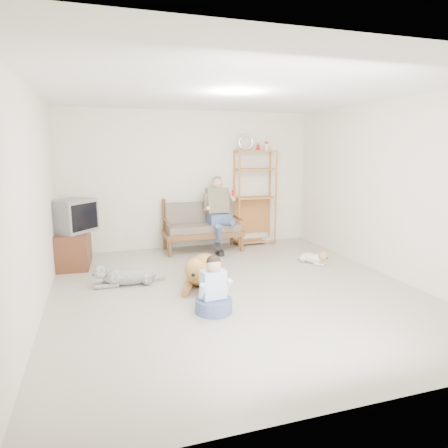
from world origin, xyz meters
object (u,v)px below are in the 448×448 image
object	(u,v)px
golden_retriever	(201,269)
loveseat	(202,226)
etagere	(255,196)
tv_stand	(74,249)

from	to	relation	value
golden_retriever	loveseat	bearing A→B (deg)	98.35
etagere	golden_retriever	world-z (taller)	etagere
loveseat	etagere	size ratio (longest dim) A/B	0.67
tv_stand	golden_retriever	world-z (taller)	tv_stand
golden_retriever	tv_stand	bearing A→B (deg)	164.78
tv_stand	etagere	bearing A→B (deg)	13.20
tv_stand	golden_retriever	xyz separation A→B (m)	(1.84, -1.48, -0.10)
loveseat	etagere	bearing A→B (deg)	9.24
etagere	tv_stand	xyz separation A→B (m)	(-3.54, -0.60, -0.69)
etagere	tv_stand	bearing A→B (deg)	-170.35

